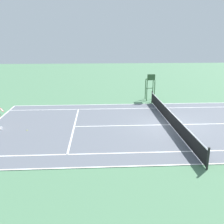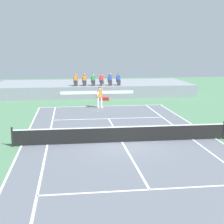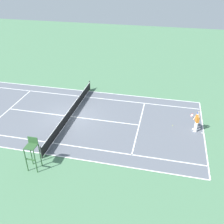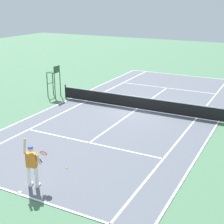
# 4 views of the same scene
# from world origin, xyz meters

# --- Properties ---
(ground_plane) EXTENTS (80.00, 80.00, 0.00)m
(ground_plane) POSITION_xyz_m (0.00, 0.00, 0.00)
(ground_plane) COLOR #4C7A56
(court) EXTENTS (11.08, 23.88, 0.03)m
(court) POSITION_xyz_m (0.00, 0.00, 0.01)
(court) COLOR slate
(court) RESTS_ON ground
(net) EXTENTS (11.98, 0.10, 1.07)m
(net) POSITION_xyz_m (0.00, 0.00, 0.52)
(net) COLOR black
(net) RESTS_ON ground
(tennis_player) EXTENTS (0.74, 0.75, 2.08)m
(tennis_player) POSITION_xyz_m (-0.22, 11.17, 0.99)
(tennis_player) COLOR white
(tennis_player) RESTS_ON ground
(tennis_ball) EXTENTS (0.07, 0.07, 0.07)m
(tennis_ball) POSITION_xyz_m (-0.55, 9.31, 0.03)
(tennis_ball) COLOR #D1E533
(tennis_ball) RESTS_ON ground
(umpire_chair) EXTENTS (0.77, 0.77, 2.44)m
(umpire_chair) POSITION_xyz_m (6.95, 0.00, 1.56)
(umpire_chair) COLOR #2D562D
(umpire_chair) RESTS_ON ground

